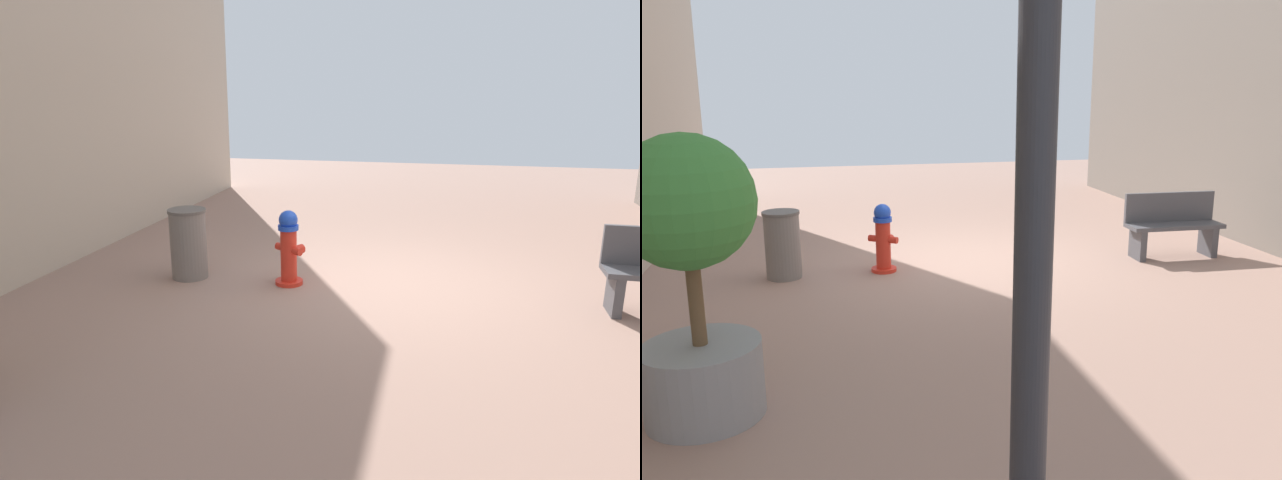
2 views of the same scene
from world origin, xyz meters
TOP-DOWN VIEW (x-y plane):
  - ground_plane at (0.00, 0.00)m, footprint 23.40×23.40m
  - fire_hydrant at (1.30, 0.26)m, footprint 0.41×0.40m
  - trash_bin at (2.64, 0.28)m, footprint 0.49×0.49m

SIDE VIEW (x-z plane):
  - ground_plane at x=0.00m, z-range 0.00..0.00m
  - trash_bin at x=2.64m, z-range 0.00..0.91m
  - fire_hydrant at x=1.30m, z-range 0.00..0.95m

